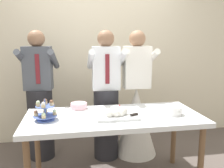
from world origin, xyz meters
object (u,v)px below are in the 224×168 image
round_cake (79,106)px  dessert_table (114,122)px  plate_stack (172,110)px  person_bride (136,112)px  person_groom (106,102)px  main_cake_tray (117,113)px  person_guest (40,102)px  cupcake_stand (45,112)px

round_cake → dessert_table: bearing=-38.5°
dessert_table → plate_stack: plate_stack is taller
dessert_table → person_bride: size_ratio=1.08×
round_cake → person_groom: size_ratio=0.14×
main_cake_tray → person_guest: person_guest is taller
person_bride → person_groom: bearing=-175.5°
person_bride → person_guest: size_ratio=1.00×
plate_stack → person_bride: bearing=103.8°
round_cake → person_bride: (0.77, 0.39, -0.23)m
person_guest → round_cake: bearing=-46.0°
person_groom → person_guest: 0.85m
plate_stack → person_guest: person_guest is taller
dessert_table → round_cake: (-0.35, 0.28, 0.11)m
plate_stack → person_guest: 1.66m
cupcake_stand → person_bride: size_ratio=0.14×
round_cake → person_groom: person_groom is taller
dessert_table → main_cake_tray: bearing=-72.3°
plate_stack → person_bride: person_bride is taller
main_cake_tray → person_groom: 0.69m
person_groom → person_guest: bearing=170.4°
dessert_table → cupcake_stand: 0.70m
main_cake_tray → person_guest: size_ratio=0.26×
main_cake_tray → person_bride: (0.41, 0.72, -0.23)m
person_groom → person_bride: bearing=4.5°
person_guest → person_bride: bearing=-5.0°
cupcake_stand → main_cake_tray: size_ratio=0.54×
cupcake_stand → person_groom: 0.97m
cupcake_stand → person_bride: (1.10, 0.70, -0.28)m
cupcake_stand → round_cake: size_ratio=0.96×
person_guest → plate_stack: bearing=-30.6°
cupcake_stand → round_cake: (0.33, 0.31, -0.05)m
cupcake_stand → plate_stack: cupcake_stand is taller
cupcake_stand → person_bride: person_bride is taller
cupcake_stand → person_groom: size_ratio=0.14×
plate_stack → round_cake: size_ratio=0.84×
main_cake_tray → round_cake: size_ratio=1.77×
round_cake → person_guest: (-0.48, 0.50, -0.06)m
plate_stack → person_guest: bearing=149.4°
dessert_table → round_cake: size_ratio=7.50×
main_cake_tray → plate_stack: bearing=-1.4°
plate_stack → dessert_table: bearing=173.1°
round_cake → person_groom: bearing=44.5°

